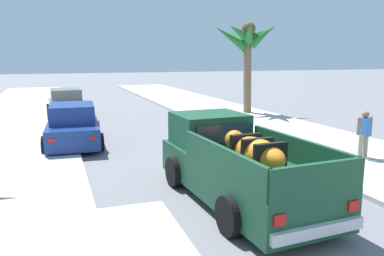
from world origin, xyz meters
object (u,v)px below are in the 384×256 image
car_right_near (73,126)px  pedestrian (364,132)px  pickup_truck (235,165)px  palm_tree_left_fore (247,41)px  car_left_mid (66,104)px

car_right_near → pedestrian: (8.43, -5.43, 0.20)m
pickup_truck → pedestrian: size_ratio=3.33×
palm_tree_left_fore → pickup_truck: bearing=-118.6°
car_right_near → pedestrian: pedestrian is taller
car_right_near → car_left_mid: (-0.00, 7.06, 0.00)m
pickup_truck → car_right_near: pickup_truck is taller
palm_tree_left_fore → pedestrian: bearing=-97.0°
pickup_truck → palm_tree_left_fore: size_ratio=1.03×
car_right_near → car_left_mid: same height
pickup_truck → pedestrian: 5.46m
car_right_near → palm_tree_left_fore: bearing=26.6°
palm_tree_left_fore → pedestrian: 10.84m
car_left_mid → palm_tree_left_fore: palm_tree_left_fore is taller
car_left_mid → pedestrian: bearing=-56.0°
car_right_near → palm_tree_left_fore: size_ratio=0.84×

